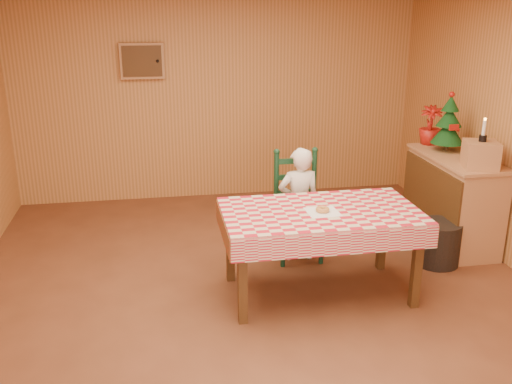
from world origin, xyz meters
TOP-DOWN VIEW (x-y plane):
  - ground at (0.00, 0.00)m, footprint 6.00×6.00m
  - cabin_walls at (-0.00, 0.53)m, footprint 5.10×6.05m
  - dining_table at (0.54, 0.17)m, footprint 1.66×0.96m
  - ladder_chair at (0.54, 0.96)m, footprint 0.44×0.40m
  - seated_child at (0.54, 0.90)m, footprint 0.41×0.27m
  - napkin at (0.54, 0.12)m, footprint 0.27×0.27m
  - donut at (0.54, 0.12)m, footprint 0.15×0.15m
  - shelf_unit at (2.21, 1.03)m, footprint 0.54×1.24m
  - crate at (2.22, 0.63)m, footprint 0.38×0.38m
  - christmas_tree at (2.22, 1.27)m, footprint 0.34×0.34m
  - flower_arrangement at (2.17, 1.58)m, footprint 0.30×0.30m
  - candle_set at (2.22, 0.63)m, footprint 0.07×0.07m
  - storage_bin at (1.84, 0.54)m, footprint 0.43×0.43m

SIDE VIEW (x-z plane):
  - ground at x=0.00m, z-range 0.00..0.00m
  - storage_bin at x=1.84m, z-range 0.00..0.42m
  - shelf_unit at x=2.21m, z-range 0.00..0.93m
  - ladder_chair at x=0.54m, z-range -0.04..1.04m
  - seated_child at x=0.54m, z-range 0.00..1.12m
  - dining_table at x=0.54m, z-range 0.30..1.07m
  - napkin at x=0.54m, z-range 0.77..0.77m
  - donut at x=0.54m, z-range 0.77..0.81m
  - crate at x=2.22m, z-range 0.93..1.18m
  - flower_arrangement at x=2.17m, z-range 0.93..1.35m
  - christmas_tree at x=2.22m, z-range 0.90..1.52m
  - candle_set at x=2.22m, z-range 1.13..1.36m
  - cabin_walls at x=0.00m, z-range 0.50..3.15m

